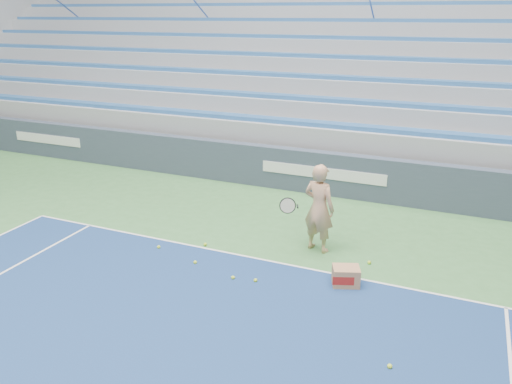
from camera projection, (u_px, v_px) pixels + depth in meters
sponsor_barrier at (324, 173)px, 12.63m from camera, size 30.00×0.32×1.10m
bleachers at (372, 76)px, 16.97m from camera, size 31.00×9.15×7.30m
tennis_player at (319, 208)px, 9.50m from camera, size 0.97×0.90×1.75m
ball_box at (346, 276)px, 8.46m from camera, size 0.54×0.48×0.34m
tennis_ball_0 at (256, 280)px, 8.60m from camera, size 0.07×0.07×0.07m
tennis_ball_1 at (233, 278)px, 8.69m from camera, size 0.07×0.07×0.07m
tennis_ball_2 at (195, 262)px, 9.22m from camera, size 0.07×0.07×0.07m
tennis_ball_3 at (205, 244)px, 9.94m from camera, size 0.07×0.07×0.07m
tennis_ball_4 at (349, 273)px, 8.84m from camera, size 0.07×0.07×0.07m
tennis_ball_5 at (390, 366)px, 6.52m from camera, size 0.07×0.07×0.07m
tennis_ball_6 at (159, 247)px, 9.82m from camera, size 0.07×0.07×0.07m
tennis_ball_7 at (369, 262)px, 9.22m from camera, size 0.07×0.07×0.07m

